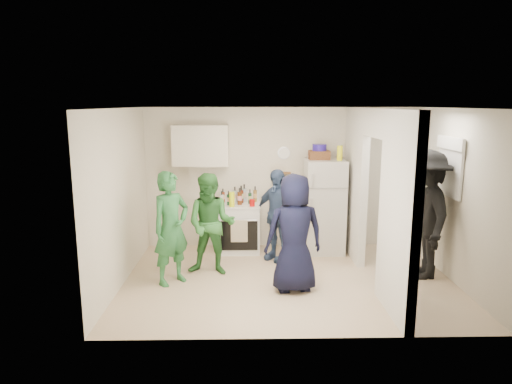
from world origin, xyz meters
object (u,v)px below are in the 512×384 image
(blue_bowl, at_px, (319,147))
(yellow_cup_stack_top, at_px, (340,153))
(person_green_left, at_px, (171,228))
(person_navy, at_px, (294,233))
(wicker_basket, at_px, (319,155))
(person_nook, at_px, (426,214))
(stove, at_px, (240,228))
(fridge, at_px, (324,206))
(person_green_center, at_px, (211,224))
(person_denim, at_px, (277,215))

(blue_bowl, relative_size, yellow_cup_stack_top, 0.96)
(person_green_left, height_order, person_navy, person_navy)
(blue_bowl, height_order, yellow_cup_stack_top, blue_bowl)
(wicker_basket, distance_m, person_nook, 2.02)
(stove, bearing_deg, yellow_cup_stack_top, -4.40)
(stove, xyz_separation_m, fridge, (1.47, -0.03, 0.38))
(fridge, xyz_separation_m, blue_bowl, (-0.10, 0.05, 1.02))
(person_green_left, bearing_deg, person_navy, -55.06)
(person_nook, bearing_deg, fridge, -128.59)
(blue_bowl, distance_m, person_green_center, 2.33)
(yellow_cup_stack_top, distance_m, person_green_left, 3.08)
(fridge, bearing_deg, person_green_center, -151.15)
(fridge, xyz_separation_m, person_nook, (1.30, -1.21, 0.15))
(stove, height_order, person_green_left, person_green_left)
(fridge, height_order, person_navy, person_navy)
(wicker_basket, distance_m, person_denim, 1.29)
(fridge, relative_size, person_green_center, 1.05)
(yellow_cup_stack_top, relative_size, person_green_center, 0.16)
(person_green_center, xyz_separation_m, person_denim, (1.03, 0.61, -0.01))
(person_green_left, height_order, person_green_center, person_green_left)
(wicker_basket, relative_size, person_green_center, 0.23)
(person_green_center, distance_m, person_denim, 1.20)
(fridge, bearing_deg, person_green_left, -150.07)
(blue_bowl, xyz_separation_m, person_denim, (-0.75, -0.47, -1.06))
(person_green_center, distance_m, person_navy, 1.36)
(stove, relative_size, fridge, 0.53)
(wicker_basket, xyz_separation_m, person_denim, (-0.75, -0.47, -0.93))
(blue_bowl, relative_size, person_green_center, 0.16)
(stove, distance_m, blue_bowl, 1.96)
(person_green_left, bearing_deg, wicker_basket, -13.26)
(person_nook, bearing_deg, person_denim, -105.65)
(person_green_left, relative_size, person_nook, 0.86)
(blue_bowl, xyz_separation_m, person_green_center, (-1.78, -1.09, -1.05))
(stove, xyz_separation_m, person_green_center, (-0.41, -1.07, 0.35))
(person_denim, bearing_deg, stove, -172.34)
(person_green_center, bearing_deg, fridge, 37.64)
(fridge, xyz_separation_m, person_denim, (-0.85, -0.42, -0.05))
(wicker_basket, bearing_deg, stove, -179.16)
(blue_bowl, relative_size, person_nook, 0.13)
(wicker_basket, distance_m, person_navy, 2.04)
(yellow_cup_stack_top, height_order, person_green_center, yellow_cup_stack_top)
(blue_bowl, distance_m, yellow_cup_stack_top, 0.36)
(fridge, bearing_deg, blue_bowl, 153.43)
(stove, bearing_deg, person_nook, -24.12)
(blue_bowl, distance_m, person_green_left, 2.91)
(yellow_cup_stack_top, bearing_deg, fridge, 155.56)
(person_green_left, distance_m, person_navy, 1.75)
(person_denim, bearing_deg, blue_bowl, 76.23)
(yellow_cup_stack_top, bearing_deg, person_navy, -119.78)
(blue_bowl, xyz_separation_m, person_green_left, (-2.32, -1.44, -1.01))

